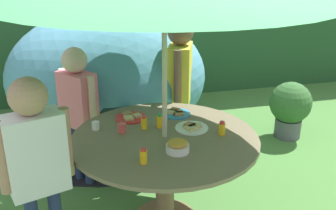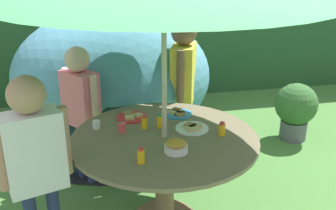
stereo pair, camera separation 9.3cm
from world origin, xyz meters
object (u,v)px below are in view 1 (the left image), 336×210
at_px(child_in_white_shirt, 36,154).
at_px(snack_bowl, 178,146).
at_px(plate_center_back, 131,117).
at_px(juice_bottle_near_right, 144,123).
at_px(child_in_yellow_shirt, 180,73).
at_px(cup_far, 96,126).
at_px(dome_tent, 107,76).
at_px(plate_mid_left, 192,127).
at_px(juice_bottle_far_left, 143,156).
at_px(child_in_pink_shirt, 78,100).
at_px(cup_near, 122,128).
at_px(potted_plant, 290,107).
at_px(garden_table, 165,155).
at_px(wooden_chair, 109,105).
at_px(juice_bottle_near_left, 222,128).
at_px(juice_bottle_far_right, 159,121).
at_px(plate_back_edge, 176,113).

relative_size(child_in_white_shirt, snack_bowl, 8.36).
distance_m(plate_center_back, juice_bottle_near_right, 0.23).
distance_m(child_in_yellow_shirt, cup_far, 1.13).
bearing_deg(dome_tent, child_in_white_shirt, -95.79).
relative_size(plate_mid_left, juice_bottle_far_left, 2.39).
xyz_separation_m(child_in_pink_shirt, juice_bottle_near_right, (0.47, -0.57, -0.02)).
bearing_deg(cup_near, plate_center_back, 67.57).
bearing_deg(potted_plant, garden_table, -145.96).
distance_m(garden_table, child_in_white_shirt, 0.96).
height_order(wooden_chair, juice_bottle_near_left, wooden_chair).
height_order(dome_tent, snack_bowl, dome_tent).
height_order(juice_bottle_far_left, juice_bottle_far_right, juice_bottle_far_right).
xyz_separation_m(juice_bottle_near_right, cup_near, (-0.17, -0.03, -0.01)).
bearing_deg(cup_near, juice_bottle_far_left, -81.54).
height_order(child_in_yellow_shirt, cup_near, child_in_yellow_shirt).
height_order(plate_back_edge, cup_far, cup_far).
bearing_deg(plate_center_back, cup_near, -112.43).
relative_size(wooden_chair, snack_bowl, 5.97).
relative_size(dome_tent, juice_bottle_far_right, 23.53).
xyz_separation_m(juice_bottle_near_left, juice_bottle_far_left, (-0.64, -0.28, 0.00)).
bearing_deg(garden_table, child_in_pink_shirt, 128.59).
relative_size(potted_plant, plate_mid_left, 2.56).
bearing_deg(wooden_chair, cup_far, -113.76).
distance_m(cup_near, cup_far, 0.21).
xyz_separation_m(child_in_yellow_shirt, juice_bottle_near_left, (0.04, -1.03, -0.12)).
bearing_deg(juice_bottle_far_right, plate_back_edge, 47.89).
bearing_deg(juice_bottle_far_left, child_in_yellow_shirt, 65.49).
bearing_deg(plate_center_back, wooden_chair, 96.46).
bearing_deg(juice_bottle_far_right, wooden_chair, 104.89).
xyz_separation_m(child_in_white_shirt, juice_bottle_near_left, (1.29, 0.23, -0.07)).
distance_m(dome_tent, child_in_pink_shirt, 0.99).
height_order(plate_mid_left, cup_far, cup_far).
bearing_deg(plate_mid_left, juice_bottle_near_left, -37.64).
height_order(child_in_yellow_shirt, juice_bottle_near_right, child_in_yellow_shirt).
height_order(garden_table, plate_mid_left, plate_mid_left).
bearing_deg(juice_bottle_far_left, juice_bottle_near_right, 79.13).
bearing_deg(child_in_pink_shirt, cup_near, -11.86).
xyz_separation_m(garden_table, child_in_white_shirt, (-0.87, -0.29, 0.28)).
bearing_deg(plate_center_back, juice_bottle_far_left, -92.21).
relative_size(juice_bottle_near_right, juice_bottle_far_right, 0.96).
height_order(potted_plant, plate_back_edge, plate_back_edge).
bearing_deg(cup_near, dome_tent, 88.73).
height_order(child_in_pink_shirt, plate_center_back, child_in_pink_shirt).
xyz_separation_m(garden_table, dome_tent, (-0.26, 1.68, 0.13)).
bearing_deg(juice_bottle_near_right, dome_tent, 95.31).
bearing_deg(wooden_chair, plate_mid_left, -78.96).
height_order(child_in_yellow_shirt, juice_bottle_far_left, child_in_yellow_shirt).
distance_m(wooden_chair, juice_bottle_near_left, 1.51).
height_order(dome_tent, potted_plant, dome_tent).
height_order(child_in_yellow_shirt, child_in_pink_shirt, child_in_yellow_shirt).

